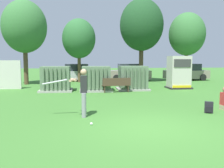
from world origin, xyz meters
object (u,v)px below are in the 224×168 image
(sports_ball, at_px, (91,124))
(parked_car_right_of_center, at_px, (187,73))
(transformer_west, at_px, (56,79))
(transformer_mid_east, at_px, (133,78))
(park_bench, at_px, (116,84))
(transformer_mid_west, at_px, (96,79))
(generator_enclosure, at_px, (179,72))
(parked_car_leftmost, at_px, (75,73))
(batter, at_px, (82,90))
(backpack, at_px, (209,107))
(parked_car_left_of_center, at_px, (129,73))

(sports_ball, relative_size, parked_car_right_of_center, 0.02)
(transformer_west, distance_m, parked_car_right_of_center, 13.68)
(transformer_mid_east, distance_m, park_bench, 1.71)
(transformer_west, bearing_deg, park_bench, -14.85)
(transformer_mid_west, relative_size, sports_ball, 23.33)
(sports_ball, bearing_deg, park_bench, 76.26)
(generator_enclosure, height_order, parked_car_leftmost, generator_enclosure)
(park_bench, height_order, parked_car_right_of_center, parked_car_right_of_center)
(transformer_mid_west, xyz_separation_m, batter, (-0.84, -6.94, 0.19))
(transformer_mid_east, height_order, generator_enclosure, generator_enclosure)
(transformer_mid_west, relative_size, parked_car_leftmost, 0.48)
(sports_ball, relative_size, parked_car_leftmost, 0.02)
(transformer_mid_west, height_order, generator_enclosure, generator_enclosure)
(transformer_west, height_order, transformer_mid_west, same)
(backpack, height_order, parked_car_leftmost, parked_car_leftmost)
(transformer_mid_west, bearing_deg, batter, -96.92)
(park_bench, relative_size, batter, 1.05)
(batter, bearing_deg, transformer_mid_east, 65.04)
(park_bench, bearing_deg, sports_ball, -103.74)
(transformer_mid_west, relative_size, generator_enclosure, 0.91)
(batter, relative_size, backpack, 3.95)
(parked_car_leftmost, bearing_deg, generator_enclosure, -41.22)
(park_bench, bearing_deg, backpack, -65.46)
(transformer_mid_east, distance_m, parked_car_right_of_center, 9.53)
(generator_enclosure, bearing_deg, backpack, -103.65)
(generator_enclosure, xyz_separation_m, parked_car_right_of_center, (3.34, 6.27, -0.38))
(backpack, distance_m, parked_car_right_of_center, 14.94)
(parked_car_leftmost, bearing_deg, parked_car_right_of_center, -1.69)
(batter, xyz_separation_m, sports_ball, (0.28, -1.29, -0.93))
(park_bench, distance_m, parked_car_left_of_center, 8.49)
(sports_ball, xyz_separation_m, parked_car_leftmost, (-1.04, 15.54, 0.71))
(transformer_mid_west, xyz_separation_m, parked_car_right_of_center, (9.27, 6.99, -0.04))
(parked_car_left_of_center, bearing_deg, generator_enclosure, -70.07)
(batter, distance_m, parked_car_leftmost, 14.27)
(transformer_mid_east, xyz_separation_m, parked_car_left_of_center, (1.02, 7.05, -0.04))
(parked_car_leftmost, height_order, parked_car_left_of_center, same)
(transformer_mid_east, height_order, park_bench, transformer_mid_east)
(parked_car_left_of_center, bearing_deg, parked_car_right_of_center, -3.23)
(transformer_west, distance_m, transformer_mid_east, 5.10)
(batter, bearing_deg, parked_car_left_of_center, 72.93)
(park_bench, distance_m, batter, 6.45)
(transformer_west, height_order, parked_car_leftmost, same)
(parked_car_left_of_center, relative_size, parked_car_right_of_center, 0.98)
(generator_enclosure, distance_m, parked_car_left_of_center, 7.03)
(transformer_west, bearing_deg, backpack, -47.19)
(batter, bearing_deg, parked_car_right_of_center, 54.02)
(parked_car_leftmost, bearing_deg, backpack, -68.46)
(park_bench, relative_size, parked_car_left_of_center, 0.43)
(sports_ball, bearing_deg, transformer_west, 103.57)
(transformer_mid_east, distance_m, sports_ball, 9.06)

